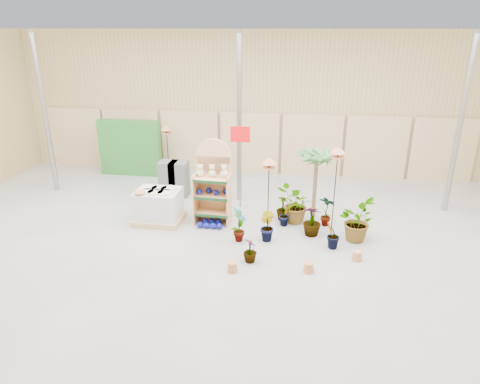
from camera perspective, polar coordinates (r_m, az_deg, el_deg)
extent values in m
cube|color=gray|center=(8.98, -3.27, -9.61)|extent=(15.00, 12.00, 0.10)
cube|color=white|center=(7.73, -4.02, 21.19)|extent=(15.00, 12.00, 0.10)
cube|color=#A18A59|center=(13.89, 1.40, 11.64)|extent=(15.00, 0.10, 4.50)
cylinder|color=gray|center=(13.33, -24.57, 9.36)|extent=(0.14, 0.14, 4.50)
cylinder|color=gray|center=(11.96, 27.25, 7.78)|extent=(0.14, 0.14, 4.50)
cylinder|color=gray|center=(11.41, -0.10, 9.56)|extent=(0.14, 0.14, 4.50)
cube|color=tan|center=(15.86, -20.94, 6.84)|extent=(1.90, 0.06, 2.00)
cube|color=tan|center=(15.01, -14.16, 6.84)|extent=(1.90, 0.06, 2.00)
cube|color=tan|center=(14.39, -6.70, 6.74)|extent=(1.90, 0.06, 2.00)
cube|color=tan|center=(14.03, 1.29, 6.51)|extent=(1.90, 0.06, 2.00)
cube|color=tan|center=(13.95, 9.53, 6.13)|extent=(1.90, 0.06, 2.00)
cube|color=tan|center=(14.15, 17.68, 5.64)|extent=(1.90, 0.06, 2.00)
cube|color=tan|center=(14.63, 25.43, 5.06)|extent=(1.90, 0.06, 2.00)
cube|color=tan|center=(10.57, -3.46, 0.51)|extent=(0.87, 0.13, 1.64)
cylinder|color=tan|center=(10.31, -3.56, 4.79)|extent=(0.87, 0.13, 0.87)
cube|color=tan|center=(10.54, -3.66, -2.68)|extent=(0.86, 0.53, 0.04)
cube|color=#0F3819|center=(10.32, -3.93, -3.21)|extent=(0.83, 0.08, 0.06)
cube|color=tan|center=(10.37, -3.72, -0.48)|extent=(0.86, 0.53, 0.04)
cube|color=#0F3819|center=(10.15, -3.99, -0.97)|extent=(0.83, 0.08, 0.06)
cube|color=tan|center=(10.22, -3.78, 1.79)|extent=(0.86, 0.53, 0.04)
cube|color=#0F3819|center=(10.00, -4.05, 1.34)|extent=(0.83, 0.08, 0.06)
cube|color=tan|center=(10.50, -5.93, -0.85)|extent=(0.07, 0.49, 1.26)
cube|color=tan|center=(10.34, -1.45, -1.09)|extent=(0.07, 0.49, 1.26)
sphere|color=beige|center=(10.30, -5.31, 2.53)|extent=(0.17, 0.17, 0.17)
sphere|color=beige|center=(10.26, -5.34, 3.30)|extent=(0.14, 0.14, 0.14)
sphere|color=beige|center=(10.24, -3.73, 2.49)|extent=(0.18, 0.18, 0.18)
sphere|color=beige|center=(10.19, -3.75, 3.29)|extent=(0.14, 0.14, 0.14)
sphere|color=beige|center=(10.18, -2.13, 2.45)|extent=(0.19, 0.19, 0.19)
sphere|color=beige|center=(10.14, -2.14, 3.28)|extent=(0.14, 0.14, 0.14)
sphere|color=navy|center=(10.39, -5.43, 0.05)|extent=(0.15, 0.15, 0.15)
sphere|color=navy|center=(10.45, -4.18, 0.22)|extent=(0.15, 0.15, 0.15)
sphere|color=navy|center=(10.30, -3.19, -0.07)|extent=(0.15, 0.15, 0.15)
sphere|color=navy|center=(10.37, -1.95, 0.11)|extent=(0.15, 0.15, 0.15)
sphere|color=navy|center=(10.39, -5.35, -4.41)|extent=(0.15, 0.15, 0.15)
sphere|color=navy|center=(10.58, -4.63, -3.89)|extent=(0.15, 0.15, 0.15)
sphere|color=navy|center=(10.35, -4.48, -4.47)|extent=(0.15, 0.15, 0.15)
sphere|color=navy|center=(10.55, -3.78, -3.94)|extent=(0.15, 0.15, 0.15)
sphere|color=navy|center=(10.32, -3.61, -4.53)|extent=(0.15, 0.15, 0.15)
sphere|color=navy|center=(10.52, -2.93, -4.00)|extent=(0.15, 0.15, 0.15)
sphere|color=navy|center=(10.29, -2.74, -4.59)|extent=(0.15, 0.15, 0.15)
cube|color=tan|center=(10.87, -10.69, -3.51)|extent=(1.18, 0.99, 0.14)
cube|color=silver|center=(10.71, -10.84, -1.52)|extent=(1.08, 0.89, 0.67)
cylinder|color=beige|center=(10.53, -12.45, 0.04)|extent=(0.38, 0.38, 0.04)
cylinder|color=beige|center=(10.46, -11.22, -0.02)|extent=(0.38, 0.38, 0.04)
cylinder|color=beige|center=(10.38, -9.96, -0.09)|extent=(0.38, 0.38, 0.04)
cylinder|color=beige|center=(10.79, -11.94, 0.59)|extent=(0.38, 0.38, 0.04)
cylinder|color=beige|center=(10.71, -10.73, 0.53)|extent=(0.38, 0.38, 0.04)
cylinder|color=beige|center=(10.64, -9.50, 0.47)|extent=(0.38, 0.38, 0.04)
cube|color=#3E3E3E|center=(12.39, -8.05, 0.66)|extent=(0.50, 0.50, 0.50)
cube|color=#3E3E3E|center=(12.22, -8.17, 2.86)|extent=(0.50, 0.50, 0.50)
cube|color=#3E3E3E|center=(12.47, -9.37, 0.72)|extent=(0.50, 0.50, 0.50)
cube|color=#3E3E3E|center=(12.31, -9.51, 2.91)|extent=(0.50, 0.50, 0.50)
cube|color=#266926|center=(14.32, -14.42, 5.73)|extent=(2.00, 0.30, 1.80)
cylinder|color=gray|center=(11.20, 0.05, 3.26)|extent=(0.05, 0.05, 2.20)
cube|color=red|center=(10.92, 0.02, 7.70)|extent=(0.50, 0.03, 0.40)
cylinder|color=black|center=(9.87, 3.78, -1.17)|extent=(0.02, 0.02, 1.60)
cylinder|color=#C07047|center=(9.59, 3.89, 3.25)|extent=(0.30, 0.30, 0.02)
cone|color=#C07047|center=(9.54, 3.91, 4.22)|extent=(0.34, 0.34, 0.14)
cylinder|color=black|center=(9.97, 12.44, -0.59)|extent=(0.02, 0.02, 1.86)
cylinder|color=#C07047|center=(9.67, 12.87, 4.54)|extent=(0.30, 0.30, 0.02)
cone|color=#C07047|center=(9.63, 12.95, 5.51)|extent=(0.34, 0.34, 0.14)
cylinder|color=black|center=(13.19, -9.55, 4.38)|extent=(0.02, 0.02, 1.60)
cylinder|color=#C07047|center=(12.99, -9.76, 7.76)|extent=(0.30, 0.30, 0.02)
cone|color=#C07047|center=(12.95, -9.81, 8.49)|extent=(0.34, 0.34, 0.14)
cylinder|color=brown|center=(10.81, 9.93, 0.34)|extent=(0.10, 0.10, 1.52)
imported|color=#387436|center=(9.57, -0.14, -4.36)|extent=(0.34, 0.46, 0.83)
imported|color=#387436|center=(9.68, 3.55, -4.58)|extent=(0.44, 0.47, 0.69)
imported|color=#387436|center=(10.02, 9.57, -3.78)|extent=(0.45, 0.45, 0.74)
imported|color=#387436|center=(10.55, 11.48, -2.46)|extent=(0.50, 0.45, 0.79)
imported|color=#387436|center=(10.45, 6.06, -3.06)|extent=(0.37, 0.34, 0.55)
imported|color=#387436|center=(10.54, 7.38, -1.74)|extent=(1.09, 1.12, 0.95)
imported|color=#387436|center=(8.85, 1.36, -7.80)|extent=(0.39, 0.39, 0.51)
imported|color=#387436|center=(9.52, 12.22, -5.70)|extent=(0.43, 0.45, 0.63)
imported|color=#387436|center=(9.99, 15.19, -3.66)|extent=(0.85, 0.95, 0.95)
imported|color=#387436|center=(10.74, 5.82, -2.13)|extent=(0.50, 0.50, 0.64)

